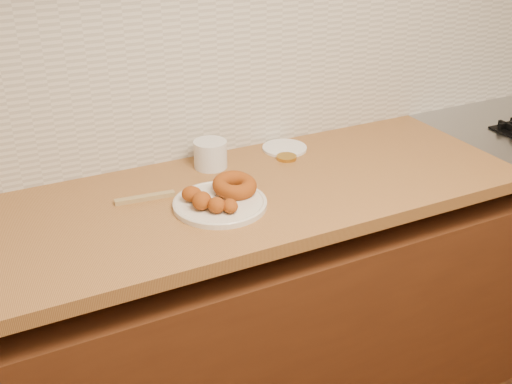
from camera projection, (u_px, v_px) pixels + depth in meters
wall_back at (295, 3)px, 1.90m from camera, size 4.00×0.02×2.70m
base_cabinet at (331, 301)px, 2.09m from camera, size 3.60×0.60×0.77m
butcher_block at (137, 220)px, 1.61m from camera, size 2.30×0.62×0.04m
backsplash at (295, 51)px, 1.96m from camera, size 3.60×0.02×0.60m
donut_plate at (220, 204)px, 1.63m from camera, size 0.26×0.26×0.01m
ring_donut at (234, 185)px, 1.67m from camera, size 0.18×0.18×0.06m
fried_dough_chunks at (207, 201)px, 1.59m from camera, size 0.13×0.17×0.05m
plastic_tub at (210, 154)px, 1.85m from camera, size 0.14×0.14×0.09m
tub_lid at (285, 148)px, 1.99m from camera, size 0.17×0.17×0.01m
brass_jar_lid at (287, 157)px, 1.92m from camera, size 0.07×0.07×0.01m
wooden_utensil at (145, 198)px, 1.67m from camera, size 0.17×0.04×0.01m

